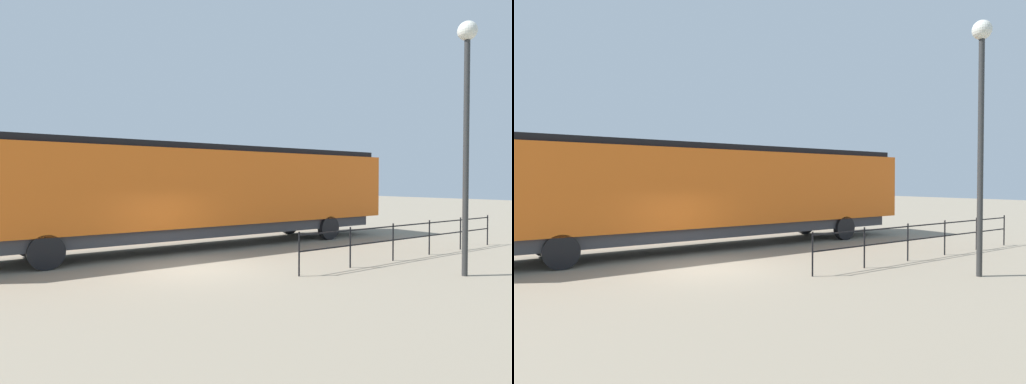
# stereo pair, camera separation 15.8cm
# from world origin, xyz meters

# --- Properties ---
(ground_plane) EXTENTS (120.00, 120.00, 0.00)m
(ground_plane) POSITION_xyz_m (0.00, 0.00, 0.00)
(ground_plane) COLOR gray
(locomotive) EXTENTS (3.18, 18.96, 4.19)m
(locomotive) POSITION_xyz_m (-3.94, 2.81, 2.35)
(locomotive) COLOR orange
(locomotive) RESTS_ON ground_plane
(lamp_post) EXTENTS (0.55, 0.55, 7.31)m
(lamp_post) POSITION_xyz_m (5.46, 5.92, 5.17)
(lamp_post) COLOR #2D2D2D
(lamp_post) RESTS_ON ground_plane
(platform_fence) EXTENTS (0.05, 10.76, 1.29)m
(platform_fence) POSITION_xyz_m (2.71, 7.33, 0.84)
(platform_fence) COLOR black
(platform_fence) RESTS_ON ground_plane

